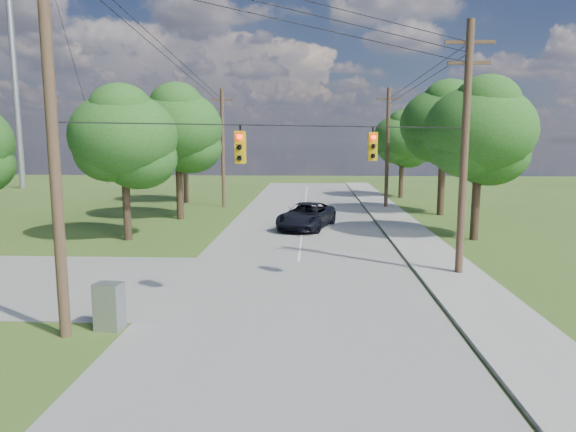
{
  "coord_description": "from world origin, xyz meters",
  "views": [
    {
      "loc": [
        2.61,
        -13.67,
        5.7
      ],
      "look_at": [
        1.73,
        5.0,
        2.94
      ],
      "focal_mm": 32.0,
      "sensor_mm": 36.0,
      "label": 1
    }
  ],
  "objects_px": {
    "pole_ne": "(465,146)",
    "pole_north_e": "(387,147)",
    "car_main_north": "(307,216)",
    "pole_north_w": "(223,147)",
    "control_cabinet": "(109,306)",
    "pole_sw": "(52,121)"
  },
  "relations": [
    {
      "from": "pole_ne",
      "to": "pole_north_e",
      "type": "bearing_deg",
      "value": 90.0
    },
    {
      "from": "car_main_north",
      "to": "pole_north_w",
      "type": "bearing_deg",
      "value": 140.44
    },
    {
      "from": "pole_ne",
      "to": "control_cabinet",
      "type": "bearing_deg",
      "value": -150.55
    },
    {
      "from": "pole_sw",
      "to": "pole_north_e",
      "type": "xyz_separation_m",
      "value": [
        13.5,
        29.6,
        -1.1
      ]
    },
    {
      "from": "pole_ne",
      "to": "pole_north_w",
      "type": "bearing_deg",
      "value": 122.29
    },
    {
      "from": "control_cabinet",
      "to": "pole_sw",
      "type": "bearing_deg",
      "value": -142.61
    },
    {
      "from": "pole_north_e",
      "to": "control_cabinet",
      "type": "xyz_separation_m",
      "value": [
        -12.4,
        -29.0,
        -4.41
      ]
    },
    {
      "from": "pole_ne",
      "to": "car_main_north",
      "type": "distance_m",
      "value": 13.92
    },
    {
      "from": "pole_ne",
      "to": "pole_north_e",
      "type": "relative_size",
      "value": 1.05
    },
    {
      "from": "pole_north_w",
      "to": "control_cabinet",
      "type": "height_order",
      "value": "pole_north_w"
    },
    {
      "from": "pole_ne",
      "to": "pole_north_e",
      "type": "xyz_separation_m",
      "value": [
        -0.0,
        22.0,
        -0.34
      ]
    },
    {
      "from": "pole_north_w",
      "to": "pole_north_e",
      "type": "bearing_deg",
      "value": 0.0
    },
    {
      "from": "pole_sw",
      "to": "control_cabinet",
      "type": "distance_m",
      "value": 5.65
    },
    {
      "from": "pole_north_e",
      "to": "car_main_north",
      "type": "height_order",
      "value": "pole_north_e"
    },
    {
      "from": "pole_north_w",
      "to": "car_main_north",
      "type": "xyz_separation_m",
      "value": [
        7.26,
        -10.67,
        -4.28
      ]
    },
    {
      "from": "car_main_north",
      "to": "control_cabinet",
      "type": "relative_size",
      "value": 4.08
    },
    {
      "from": "control_cabinet",
      "to": "pole_north_w",
      "type": "bearing_deg",
      "value": 101.74
    },
    {
      "from": "pole_sw",
      "to": "pole_north_e",
      "type": "distance_m",
      "value": 32.55
    },
    {
      "from": "pole_north_e",
      "to": "control_cabinet",
      "type": "height_order",
      "value": "pole_north_e"
    },
    {
      "from": "pole_sw",
      "to": "car_main_north",
      "type": "xyz_separation_m",
      "value": [
        6.86,
        18.93,
        -5.38
      ]
    },
    {
      "from": "pole_north_e",
      "to": "pole_ne",
      "type": "bearing_deg",
      "value": -90.0
    },
    {
      "from": "pole_sw",
      "to": "car_main_north",
      "type": "bearing_deg",
      "value": 70.07
    }
  ]
}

